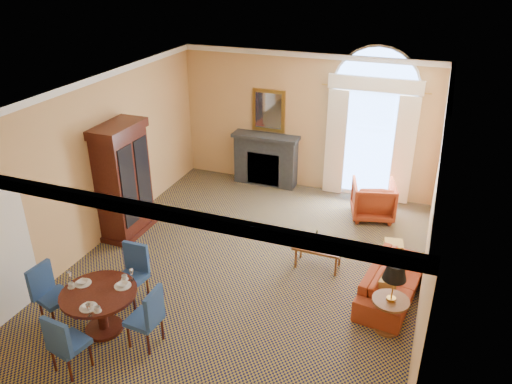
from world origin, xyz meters
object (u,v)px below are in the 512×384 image
at_px(armoire, 123,182).
at_px(sofa, 392,282).
at_px(dining_table, 100,302).
at_px(armchair, 373,200).
at_px(side_table, 392,290).
at_px(coffee_table, 318,247).

relative_size(armoire, sofa, 1.21).
distance_m(dining_table, armchair, 5.97).
relative_size(dining_table, sofa, 0.59).
relative_size(armoire, dining_table, 2.05).
height_order(armoire, side_table, armoire).
bearing_deg(side_table, coffee_table, 138.52).
xyz_separation_m(coffee_table, side_table, (1.41, -1.25, 0.32)).
height_order(dining_table, sofa, dining_table).
relative_size(armchair, side_table, 0.78).
bearing_deg(dining_table, side_table, 20.92).
bearing_deg(armchair, sofa, 90.67).
xyz_separation_m(sofa, coffee_table, (-1.36, 0.40, 0.13)).
xyz_separation_m(sofa, side_table, (0.05, -0.85, 0.46)).
distance_m(dining_table, sofa, 4.62).
bearing_deg(armoire, sofa, -2.92).
bearing_deg(armchair, dining_table, 42.54).
xyz_separation_m(sofa, armchair, (-0.74, 2.65, 0.13)).
xyz_separation_m(armoire, armchair, (4.53, 2.38, -0.70)).
xyz_separation_m(armchair, coffee_table, (-0.62, -2.25, 0.01)).
bearing_deg(dining_table, armchair, 57.38).
xyz_separation_m(armchair, side_table, (0.79, -3.50, 0.33)).
bearing_deg(armoire, side_table, -11.84).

